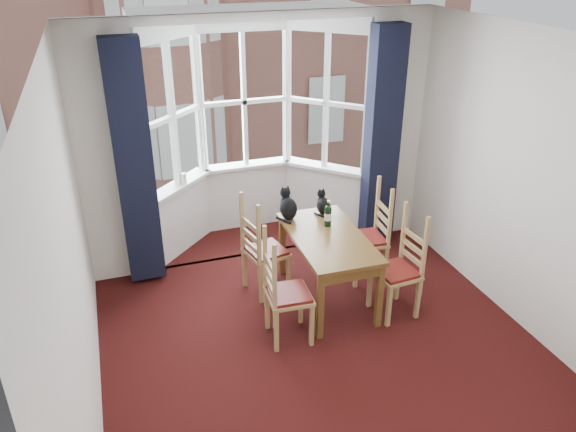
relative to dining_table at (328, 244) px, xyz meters
name	(u,v)px	position (x,y,z in m)	size (l,w,h in m)	color
floor	(335,369)	(-0.35, -1.07, -0.65)	(4.50, 4.50, 0.00)	black
ceiling	(351,47)	(-0.35, -1.07, 2.15)	(4.50, 4.50, 0.00)	white
wall_left	(73,274)	(-2.35, -1.07, 0.75)	(4.50, 4.50, 0.00)	silver
wall_right	(549,197)	(1.65, -1.07, 0.75)	(4.50, 4.50, 0.00)	silver
wall_back_pier_left	(110,159)	(-2.00, 1.18, 0.75)	(0.70, 0.12, 2.80)	silver
wall_back_pier_right	(393,128)	(1.30, 1.18, 0.75)	(0.70, 0.12, 2.80)	silver
bay_window	(250,129)	(-0.35, 1.69, 0.75)	(2.76, 0.94, 2.80)	white
curtain_left	(134,167)	(-1.77, 1.00, 0.70)	(0.38, 0.22, 2.60)	black
curtain_right	(382,138)	(1.07, 1.00, 0.70)	(0.38, 0.22, 2.60)	black
dining_table	(328,244)	(0.00, 0.00, 0.00)	(0.74, 1.34, 0.75)	brown
chair_left_near	(279,297)	(-0.68, -0.49, -0.18)	(0.42, 0.44, 0.92)	tan
chair_left_far	(259,254)	(-0.65, 0.33, -0.18)	(0.48, 0.50, 0.92)	tan
chair_right_near	(403,271)	(0.63, -0.45, -0.18)	(0.43, 0.45, 0.92)	tan
chair_right_far	(374,239)	(0.66, 0.25, -0.18)	(0.43, 0.45, 0.92)	tan
cat_left	(288,206)	(-0.25, 0.53, 0.23)	(0.20, 0.27, 0.35)	black
cat_right	(323,204)	(0.15, 0.51, 0.21)	(0.15, 0.21, 0.28)	black
wine_bottle	(328,215)	(0.08, 0.21, 0.23)	(0.07, 0.07, 0.29)	black
candle_tall	(184,179)	(-1.20, 1.53, 0.29)	(0.06, 0.06, 0.13)	white
street	(130,107)	(-0.35, 31.18, -6.65)	(80.00, 80.00, 0.00)	#333335
tenement_building	(148,10)	(-0.35, 12.94, 0.95)	(18.40, 7.80, 15.20)	#9E6351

